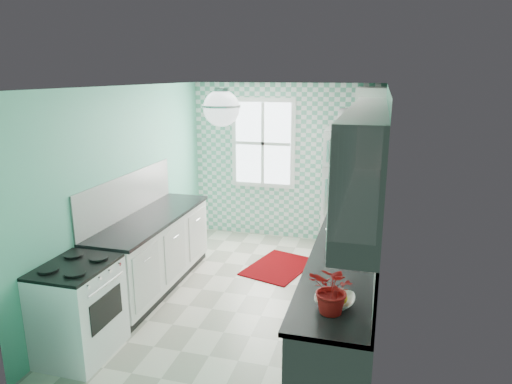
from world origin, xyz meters
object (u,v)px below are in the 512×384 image
(stove, at_px, (79,309))
(potted_plant, at_px, (334,290))
(fridge, at_px, (352,192))
(microwave, at_px, (356,119))
(ceiling_light, at_px, (221,108))
(fruit_bowl, at_px, (335,301))
(sink, at_px, (353,221))

(stove, distance_m, potted_plant, 2.50)
(fridge, relative_size, microwave, 3.89)
(stove, height_order, microwave, microwave)
(stove, bearing_deg, potted_plant, -7.73)
(ceiling_light, height_order, fruit_bowl, ceiling_light)
(fruit_bowl, bearing_deg, sink, 89.88)
(fridge, relative_size, stove, 2.08)
(stove, relative_size, sink, 1.70)
(fruit_bowl, height_order, microwave, microwave)
(stove, height_order, fruit_bowl, fruit_bowl)
(potted_plant, distance_m, microwave, 3.73)
(stove, xyz_separation_m, potted_plant, (2.40, -0.29, 0.65))
(ceiling_light, xyz_separation_m, stove, (-1.20, -0.76, -1.85))
(microwave, bearing_deg, sink, 95.97)
(ceiling_light, bearing_deg, fridge, 66.67)
(ceiling_light, xyz_separation_m, fridge, (1.11, 2.57, -1.38))
(ceiling_light, height_order, sink, ceiling_light)
(ceiling_light, bearing_deg, sink, 44.69)
(ceiling_light, distance_m, sink, 2.19)
(fridge, distance_m, stove, 4.08)
(sink, bearing_deg, fridge, 95.14)
(fruit_bowl, bearing_deg, fridge, 91.48)
(fridge, height_order, stove, fridge)
(stove, distance_m, microwave, 4.34)
(sink, height_order, potted_plant, sink)
(fruit_bowl, distance_m, microwave, 3.65)
(fruit_bowl, height_order, potted_plant, potted_plant)
(sink, distance_m, fruit_bowl, 2.11)
(fridge, xyz_separation_m, sink, (0.09, -1.38, -0.01))
(sink, height_order, microwave, microwave)
(stove, relative_size, fruit_bowl, 3.01)
(potted_plant, bearing_deg, sink, 89.89)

